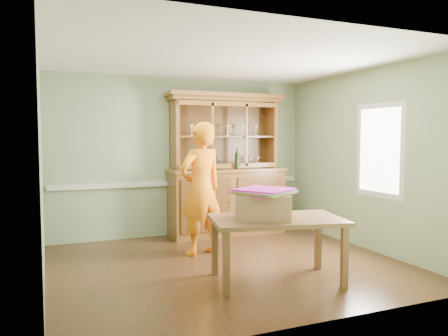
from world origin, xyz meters
name	(u,v)px	position (x,y,z in m)	size (l,w,h in m)	color
floor	(228,264)	(0.00, 0.00, 0.00)	(4.50, 4.50, 0.00)	#4A3017
ceiling	(228,58)	(0.00, 0.00, 2.70)	(4.50, 4.50, 0.00)	white
wall_back	(183,157)	(0.00, 2.00, 1.35)	(4.50, 4.50, 0.00)	gray
wall_left	(41,167)	(-2.25, 0.00, 1.35)	(4.00, 4.00, 0.00)	gray
wall_right	(366,160)	(2.25, 0.00, 1.35)	(4.00, 4.00, 0.00)	gray
wall_front	(316,175)	(0.00, -2.00, 1.35)	(4.50, 4.50, 0.00)	gray
chair_rail	(183,183)	(0.00, 1.98, 0.90)	(4.41, 0.05, 0.08)	silver
framed_map	(43,149)	(-2.23, 0.30, 1.55)	(0.03, 0.60, 0.46)	#341F15
window_panel	(379,150)	(2.23, -0.30, 1.50)	(0.03, 0.96, 1.36)	silver
china_hutch	(226,185)	(0.70, 1.72, 0.85)	(2.07, 0.68, 2.44)	brown
dining_table	(277,225)	(0.26, -0.84, 0.66)	(1.65, 1.19, 0.75)	brown
cardboard_box	(263,206)	(0.09, -0.81, 0.90)	(0.62, 0.49, 0.29)	#91664A
kite_stack	(264,191)	(0.09, -0.84, 1.07)	(0.74, 0.74, 0.06)	#D11F9C
person	(201,189)	(-0.15, 0.62, 0.95)	(0.69, 0.45, 1.90)	orange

